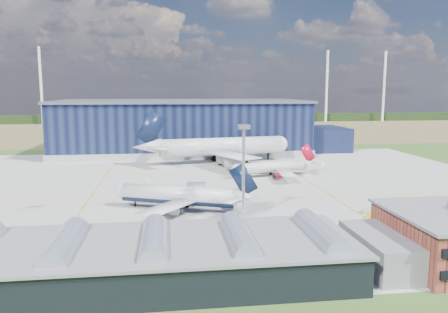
% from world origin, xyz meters
% --- Properties ---
extents(ground, '(600.00, 600.00, 0.00)m').
position_xyz_m(ground, '(0.00, 0.00, 0.00)').
color(ground, '#2D531F').
rests_on(ground, ground).
extents(apron, '(220.00, 160.00, 0.08)m').
position_xyz_m(apron, '(0.00, 10.00, 0.03)').
color(apron, '#A3A39E').
rests_on(apron, ground).
extents(farmland, '(600.00, 220.00, 0.01)m').
position_xyz_m(farmland, '(0.00, 220.00, 0.00)').
color(farmland, brown).
rests_on(farmland, ground).
extents(treeline, '(600.00, 8.00, 8.00)m').
position_xyz_m(treeline, '(0.00, 300.00, 4.00)').
color(treeline, black).
rests_on(treeline, ground).
extents(hangar, '(145.00, 62.00, 26.10)m').
position_xyz_m(hangar, '(2.81, 94.80, 11.62)').
color(hangar, black).
rests_on(hangar, ground).
extents(glass_concourse, '(78.00, 23.00, 8.60)m').
position_xyz_m(glass_concourse, '(-6.45, -60.00, 3.69)').
color(glass_concourse, black).
rests_on(glass_concourse, ground).
extents(light_mast_center, '(2.60, 2.60, 23.00)m').
position_xyz_m(light_mast_center, '(10.00, -30.00, 15.43)').
color(light_mast_center, '#BBBCC2').
rests_on(light_mast_center, ground).
extents(airliner_navy, '(51.06, 50.60, 12.82)m').
position_xyz_m(airliner_navy, '(-5.03, -18.40, 6.41)').
color(airliner_navy, silver).
rests_on(airliner_navy, ground).
extents(airliner_red, '(40.22, 39.65, 11.09)m').
position_xyz_m(airliner_red, '(29.35, 22.00, 5.54)').
color(airliner_red, silver).
rests_on(airliner_red, ground).
extents(airliner_widebody, '(78.22, 76.99, 22.27)m').
position_xyz_m(airliner_widebody, '(15.61, 54.59, 11.13)').
color(airliner_widebody, silver).
rests_on(airliner_widebody, ground).
extents(gse_tug_a, '(2.54, 3.89, 1.56)m').
position_xyz_m(gse_tug_a, '(5.35, -44.25, 0.78)').
color(gse_tug_a, yellow).
rests_on(gse_tug_a, ground).
extents(gse_tug_b, '(3.51, 3.54, 1.29)m').
position_xyz_m(gse_tug_b, '(41.94, -31.33, 0.65)').
color(gse_tug_b, yellow).
rests_on(gse_tug_b, ground).
extents(gse_van_a, '(5.29, 2.44, 2.28)m').
position_xyz_m(gse_van_a, '(49.98, -46.00, 1.14)').
color(gse_van_a, silver).
rests_on(gse_van_a, ground).
extents(gse_van_b, '(4.01, 5.10, 2.13)m').
position_xyz_m(gse_van_b, '(54.42, 41.89, 1.06)').
color(gse_van_b, silver).
rests_on(gse_van_b, ground).
extents(gse_cart_b, '(3.15, 3.27, 1.18)m').
position_xyz_m(gse_cart_b, '(-14.37, 18.49, 0.59)').
color(gse_cart_b, silver).
rests_on(gse_cart_b, ground).
extents(gse_van_c, '(5.31, 4.06, 2.30)m').
position_xyz_m(gse_van_c, '(43.88, -27.57, 1.15)').
color(gse_van_c, silver).
rests_on(gse_van_c, ground).
extents(car_b, '(3.34, 1.66, 1.05)m').
position_xyz_m(car_b, '(11.29, -48.00, 0.53)').
color(car_b, '#99999E').
rests_on(car_b, ground).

